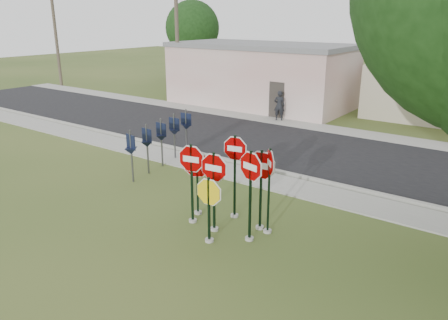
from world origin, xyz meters
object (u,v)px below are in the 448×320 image
Objects in this scene: stop_sign_center at (214,181)px; stop_sign_yellow at (209,203)px; utility_pole_near at (177,31)px; stop_sign_left at (192,172)px; pedestrian at (279,105)px.

stop_sign_center is 0.78m from stop_sign_yellow.
utility_pole_near reaches higher than stop_sign_yellow.
stop_sign_left is at bearing 149.93° from stop_sign_yellow.
stop_sign_left is (-1.15, 0.67, 0.43)m from stop_sign_yellow.
stop_sign_center is 0.86m from stop_sign_left.
stop_sign_left reaches higher than stop_sign_yellow.
stop_sign_left reaches higher than stop_sign_center.
stop_sign_yellow reaches higher than pedestrian.
stop_sign_yellow is at bearing -64.40° from stop_sign_center.
stop_sign_center reaches higher than stop_sign_yellow.
utility_pole_near is 5.44× the size of pedestrian.
pedestrian is (-4.47, 13.25, -0.65)m from stop_sign_left.
stop_sign_center is at bearing 115.60° from stop_sign_yellow.
pedestrian is at bearing -4.79° from utility_pole_near.
stop_sign_yellow is 1.40m from stop_sign_left.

